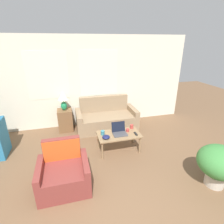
{
  "coord_description": "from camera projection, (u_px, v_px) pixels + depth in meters",
  "views": [
    {
      "loc": [
        -0.31,
        -1.58,
        2.41
      ],
      "look_at": [
        0.74,
        2.38,
        0.75
      ],
      "focal_mm": 28.0,
      "sensor_mm": 36.0,
      "label": 1
    }
  ],
  "objects": [
    {
      "name": "laptop",
      "position": [
        119.0,
        131.0,
        4.01
      ],
      "size": [
        0.32,
        0.3,
        0.25
      ],
      "color": "#47474C",
      "rests_on": "coffee_table"
    },
    {
      "name": "tv_remote",
      "position": [
        136.0,
        134.0,
        4.0
      ],
      "size": [
        0.05,
        0.15,
        0.02
      ],
      "color": "black",
      "rests_on": "coffee_table"
    },
    {
      "name": "coffee_table",
      "position": [
        119.0,
        136.0,
        4.04
      ],
      "size": [
        0.98,
        0.55,
        0.44
      ],
      "color": "#8E704C",
      "rests_on": "ground_plane"
    },
    {
      "name": "potted_plant",
      "position": [
        219.0,
        163.0,
        3.0
      ],
      "size": [
        0.73,
        0.73,
        0.77
      ],
      "color": "#BCB2A3",
      "rests_on": "ground_plane"
    },
    {
      "name": "snack_bowl",
      "position": [
        106.0,
        137.0,
        3.81
      ],
      "size": [
        0.17,
        0.17,
        0.07
      ],
      "color": "#191E4C",
      "rests_on": "coffee_table"
    },
    {
      "name": "cup_yellow",
      "position": [
        132.0,
        127.0,
        4.25
      ],
      "size": [
        0.08,
        0.08,
        0.1
      ],
      "color": "#B23D38",
      "rests_on": "coffee_table"
    },
    {
      "name": "table_lamp",
      "position": [
        63.0,
        98.0,
        4.77
      ],
      "size": [
        0.28,
        0.28,
        0.54
      ],
      "color": "#1E8451",
      "rests_on": "side_table"
    },
    {
      "name": "cup_white",
      "position": [
        103.0,
        133.0,
        3.96
      ],
      "size": [
        0.09,
        0.09,
        0.1
      ],
      "color": "teal",
      "rests_on": "coffee_table"
    },
    {
      "name": "wall_back",
      "position": [
        78.0,
        83.0,
        5.02
      ],
      "size": [
        6.65,
        0.06,
        2.6
      ],
      "color": "silver",
      "rests_on": "ground_plane"
    },
    {
      "name": "cup_navy",
      "position": [
        128.0,
        130.0,
        4.11
      ],
      "size": [
        0.08,
        0.08,
        0.07
      ],
      "color": "#B23D38",
      "rests_on": "coffee_table"
    },
    {
      "name": "armchair",
      "position": [
        64.0,
        174.0,
        3.06
      ],
      "size": [
        0.85,
        0.72,
        0.83
      ],
      "color": "brown",
      "rests_on": "ground_plane"
    },
    {
      "name": "couch",
      "position": [
        106.0,
        119.0,
        5.19
      ],
      "size": [
        1.74,
        0.82,
        0.9
      ],
      "color": "#937A5B",
      "rests_on": "ground_plane"
    },
    {
      "name": "side_table",
      "position": [
        65.0,
        120.0,
        5.01
      ],
      "size": [
        0.4,
        0.4,
        0.63
      ],
      "color": "brown",
      "rests_on": "ground_plane"
    }
  ]
}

